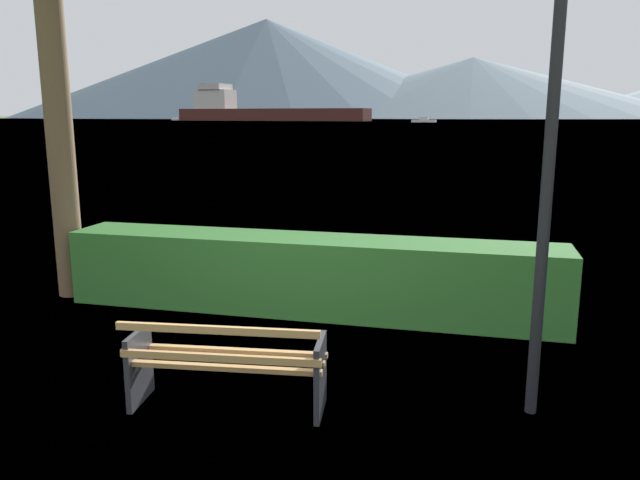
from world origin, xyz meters
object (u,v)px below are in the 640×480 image
object	(u,v)px
park_bench	(226,364)
tender_far	(175,119)
fishing_boat_near	(424,121)
cargo_ship_large	(258,110)
lamp_post	(554,94)

from	to	relation	value
park_bench	tender_far	xyz separation A→B (m)	(-125.08, 246.26, 0.03)
fishing_boat_near	tender_far	xyz separation A→B (m)	(-111.23, 42.00, -0.14)
cargo_ship_large	tender_far	xyz separation A→B (m)	(-39.46, 3.55, -3.82)
cargo_ship_large	fishing_boat_near	world-z (taller)	cargo_ship_large
lamp_post	tender_far	distance (m)	276.89
tender_far	lamp_post	bearing A→B (deg)	-62.53
park_bench	fishing_boat_near	xyz separation A→B (m)	(-13.85, 204.27, 0.17)
fishing_boat_near	cargo_ship_large	bearing A→B (deg)	151.82
lamp_post	tender_far	bearing A→B (deg)	117.47
lamp_post	cargo_ship_large	size ratio (longest dim) A/B	0.05
fishing_boat_near	lamp_post	bearing A→B (deg)	-85.37
fishing_boat_near	tender_far	world-z (taller)	fishing_boat_near
tender_far	fishing_boat_near	bearing A→B (deg)	-20.68
lamp_post	cargo_ship_large	xyz separation A→B (m)	(-88.25, 242.12, 1.54)
fishing_boat_near	tender_far	bearing A→B (deg)	159.32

